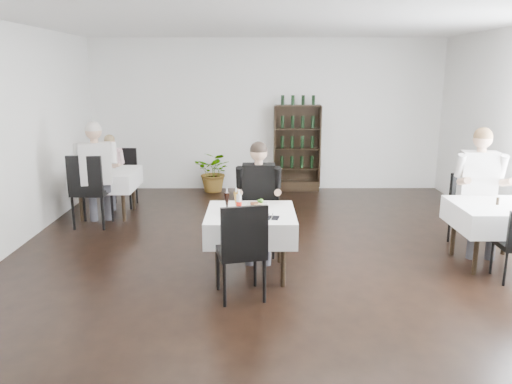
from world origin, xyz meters
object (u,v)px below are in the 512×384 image
diner_main (258,192)px  potted_tree (215,172)px  wine_shelf (297,149)px  main_table (251,224)px

diner_main → potted_tree: bearing=103.1°
wine_shelf → diner_main: wine_shelf is taller
potted_tree → diner_main: 3.75m
main_table → diner_main: diner_main is taller
wine_shelf → main_table: size_ratio=1.70×
wine_shelf → main_table: 4.41m
main_table → potted_tree: bearing=100.1°
potted_tree → diner_main: diner_main is taller
wine_shelf → diner_main: (-0.80, -3.74, 0.03)m
main_table → wine_shelf: bearing=78.2°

